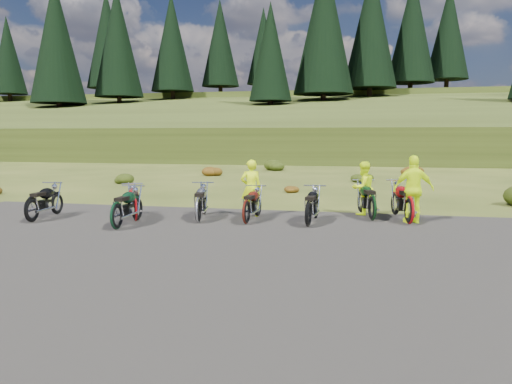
% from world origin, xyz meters
% --- Properties ---
extents(ground, '(300.00, 300.00, 0.00)m').
position_xyz_m(ground, '(0.00, 0.00, 0.00)').
color(ground, '#364216').
rests_on(ground, ground).
extents(gravel_pad, '(20.00, 12.00, 0.04)m').
position_xyz_m(gravel_pad, '(0.00, -2.00, 0.00)').
color(gravel_pad, black).
rests_on(gravel_pad, ground).
extents(hill_slope, '(300.00, 45.97, 9.37)m').
position_xyz_m(hill_slope, '(0.00, 50.00, 0.00)').
color(hill_slope, '#313D14').
rests_on(hill_slope, ground).
extents(hill_plateau, '(300.00, 90.00, 9.17)m').
position_xyz_m(hill_plateau, '(0.00, 110.00, 0.00)').
color(hill_plateau, '#313D14').
rests_on(hill_plateau, ground).
extents(conifer_13, '(5.72, 5.72, 15.00)m').
position_xyz_m(conifer_13, '(-57.00, 64.00, 15.86)').
color(conifer_13, black).
rests_on(conifer_13, ground).
extents(conifer_14, '(5.28, 5.28, 14.00)m').
position_xyz_m(conifer_14, '(-51.00, 70.00, 16.55)').
color(conifer_14, black).
rests_on(conifer_14, ground).
extents(conifer_15, '(7.92, 7.92, 20.00)m').
position_xyz_m(conifer_15, '(-45.00, 76.00, 20.16)').
color(conifer_15, black).
rests_on(conifer_15, ground).
extents(conifer_16, '(7.48, 7.48, 19.00)m').
position_xyz_m(conifer_16, '(-39.00, 51.00, 15.28)').
color(conifer_16, black).
rests_on(conifer_16, ground).
extents(conifer_17, '(7.04, 7.04, 18.00)m').
position_xyz_m(conifer_17, '(-33.00, 57.00, 15.97)').
color(conifer_17, black).
rests_on(conifer_17, ground).
extents(conifer_18, '(6.60, 6.60, 17.00)m').
position_xyz_m(conifer_18, '(-27.00, 63.00, 16.66)').
color(conifer_18, black).
rests_on(conifer_18, ground).
extents(conifer_19, '(6.16, 6.16, 16.00)m').
position_xyz_m(conifer_19, '(-21.00, 69.00, 17.36)').
color(conifer_19, black).
rests_on(conifer_19, ground).
extents(conifer_20, '(5.72, 5.72, 15.00)m').
position_xyz_m(conifer_20, '(-15.00, 75.00, 17.65)').
color(conifer_20, black).
rests_on(conifer_20, ground).
extents(conifer_21, '(5.28, 5.28, 14.00)m').
position_xyz_m(conifer_21, '(-9.00, 50.00, 12.56)').
color(conifer_21, black).
rests_on(conifer_21, ground).
extents(conifer_22, '(7.92, 7.92, 20.00)m').
position_xyz_m(conifer_22, '(-3.00, 56.00, 16.77)').
color(conifer_22, black).
rests_on(conifer_22, ground).
extents(conifer_23, '(7.48, 7.48, 19.00)m').
position_xyz_m(conifer_23, '(3.00, 62.00, 17.47)').
color(conifer_23, black).
rests_on(conifer_23, ground).
extents(conifer_24, '(7.04, 7.04, 18.00)m').
position_xyz_m(conifer_24, '(9.00, 68.00, 18.16)').
color(conifer_24, black).
rests_on(conifer_24, ground).
extents(conifer_25, '(6.60, 6.60, 17.00)m').
position_xyz_m(conifer_25, '(15.00, 74.00, 18.66)').
color(conifer_25, black).
rests_on(conifer_25, ground).
extents(shrub_1, '(1.03, 1.03, 0.61)m').
position_xyz_m(shrub_1, '(-9.10, 11.30, 0.31)').
color(shrub_1, black).
rests_on(shrub_1, ground).
extents(shrub_2, '(1.30, 1.30, 0.77)m').
position_xyz_m(shrub_2, '(-6.20, 16.60, 0.38)').
color(shrub_2, '#6B2E0D').
rests_on(shrub_2, ground).
extents(shrub_3, '(1.56, 1.56, 0.92)m').
position_xyz_m(shrub_3, '(-3.30, 21.90, 0.46)').
color(shrub_3, black).
rests_on(shrub_3, ground).
extents(shrub_4, '(0.77, 0.77, 0.45)m').
position_xyz_m(shrub_4, '(-0.40, 9.20, 0.23)').
color(shrub_4, '#6B2E0D').
rests_on(shrub_4, ground).
extents(shrub_5, '(1.03, 1.03, 0.61)m').
position_xyz_m(shrub_5, '(2.50, 14.50, 0.31)').
color(shrub_5, black).
rests_on(shrub_5, ground).
extents(shrub_6, '(1.30, 1.30, 0.77)m').
position_xyz_m(shrub_6, '(5.40, 19.80, 0.38)').
color(shrub_6, '#6B2E0D').
rests_on(shrub_6, ground).
extents(motorcycle_0, '(0.82, 2.02, 1.03)m').
position_xyz_m(motorcycle_0, '(-6.22, 0.40, 0.00)').
color(motorcycle_0, black).
rests_on(motorcycle_0, ground).
extents(motorcycle_1, '(1.49, 1.95, 0.99)m').
position_xyz_m(motorcycle_1, '(-3.51, 1.16, 0.00)').
color(motorcycle_1, '#9F0B0E').
rests_on(motorcycle_1, ground).
extents(motorcycle_2, '(0.79, 2.04, 1.05)m').
position_xyz_m(motorcycle_2, '(-3.42, -0.08, 0.00)').
color(motorcycle_2, black).
rests_on(motorcycle_2, ground).
extents(motorcycle_3, '(1.04, 2.08, 1.04)m').
position_xyz_m(motorcycle_3, '(-1.74, 1.32, 0.00)').
color(motorcycle_3, '#9C9CA0').
rests_on(motorcycle_3, ground).
extents(motorcycle_4, '(0.69, 1.89, 0.98)m').
position_xyz_m(motorcycle_4, '(-0.40, 1.39, 0.00)').
color(motorcycle_4, '#49130C').
rests_on(motorcycle_4, ground).
extents(motorcycle_5, '(0.75, 1.97, 1.02)m').
position_xyz_m(motorcycle_5, '(1.28, 1.33, 0.00)').
color(motorcycle_5, black).
rests_on(motorcycle_5, ground).
extents(motorcycle_6, '(1.13, 2.25, 1.12)m').
position_xyz_m(motorcycle_6, '(3.88, 2.32, 0.00)').
color(motorcycle_6, maroon).
rests_on(motorcycle_6, ground).
extents(motorcycle_7, '(1.15, 2.17, 1.08)m').
position_xyz_m(motorcycle_7, '(2.92, 2.65, 0.00)').
color(motorcycle_7, black).
rests_on(motorcycle_7, ground).
extents(person_middle, '(0.71, 0.58, 1.67)m').
position_xyz_m(person_middle, '(-0.56, 2.66, 0.84)').
color(person_middle, '#D2F10C').
rests_on(person_middle, ground).
extents(person_right_a, '(0.98, 0.97, 1.60)m').
position_xyz_m(person_right_a, '(2.65, 3.70, 0.80)').
color(person_right_a, '#D2F10C').
rests_on(person_right_a, ground).
extents(person_right_b, '(1.14, 0.64, 1.84)m').
position_xyz_m(person_right_b, '(4.00, 2.55, 0.92)').
color(person_right_b, '#D2F10C').
rests_on(person_right_b, ground).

